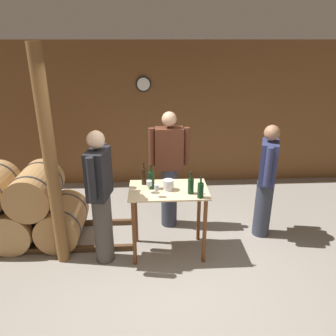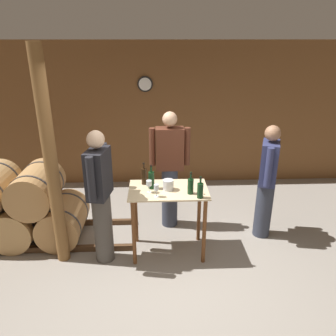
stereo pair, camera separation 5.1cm
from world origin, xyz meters
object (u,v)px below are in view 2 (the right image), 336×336
object	(u,v)px
wine_bottle_far_left	(144,176)
person_host	(267,180)
wooden_post	(51,163)
wine_bottle_center	(191,186)
wine_glass_near_center	(156,188)
wine_glass_near_left	(149,184)
person_visitor_bearded	(100,196)
wine_bottle_left	(151,180)
wine_bottle_right	(200,190)
person_visitor_with_scarf	(170,168)
ice_bucket	(168,185)

from	to	relation	value
wine_bottle_far_left	person_host	xyz separation A→B (m)	(1.70, 0.18, -0.18)
wooden_post	wine_bottle_far_left	distance (m)	1.15
wooden_post	wine_bottle_center	size ratio (longest dim) A/B	9.42
wine_glass_near_center	wooden_post	bearing A→B (deg)	175.34
wooden_post	wine_glass_near_left	world-z (taller)	wooden_post
wine_bottle_center	wine_glass_near_left	world-z (taller)	wine_bottle_center
wooden_post	person_visitor_bearded	bearing A→B (deg)	-2.66
wine_bottle_left	wine_bottle_center	size ratio (longest dim) A/B	1.11
wine_bottle_far_left	wine_bottle_right	size ratio (longest dim) A/B	1.11
wine_bottle_left	wine_bottle_right	xyz separation A→B (m)	(0.58, -0.29, -0.02)
wine_bottle_left	person_host	bearing A→B (deg)	11.17
wine_bottle_left	person_visitor_bearded	world-z (taller)	person_visitor_bearded
wine_bottle_right	person_visitor_bearded	world-z (taller)	person_visitor_bearded
person_host	person_visitor_bearded	size ratio (longest dim) A/B	0.95
wine_bottle_right	wine_glass_near_center	size ratio (longest dim) A/B	1.71
wine_bottle_right	wine_glass_near_left	size ratio (longest dim) A/B	1.71
wine_bottle_center	wine_glass_near_left	bearing A→B (deg)	174.00
person_visitor_with_scarf	wooden_post	bearing A→B (deg)	-150.84
wine_bottle_left	wine_glass_near_center	xyz separation A→B (m)	(0.06, -0.24, -0.00)
wine_bottle_far_left	wine_bottle_center	xyz separation A→B (m)	(0.58, -0.31, -0.01)
wine_bottle_right	wine_glass_near_center	world-z (taller)	wine_bottle_right
wine_bottle_far_left	person_visitor_bearded	world-z (taller)	person_visitor_bearded
wine_bottle_left	wine_glass_near_left	world-z (taller)	wine_bottle_left
wine_bottle_right	ice_bucket	world-z (taller)	wine_bottle_right
wine_glass_near_left	ice_bucket	world-z (taller)	wine_glass_near_left
wine_glass_near_center	ice_bucket	size ratio (longest dim) A/B	1.20
wine_bottle_right	wine_glass_near_left	world-z (taller)	wine_bottle_right
wooden_post	wine_bottle_left	world-z (taller)	wooden_post
person_visitor_with_scarf	person_visitor_bearded	xyz separation A→B (m)	(-0.89, -0.83, -0.02)
wooden_post	wine_bottle_far_left	size ratio (longest dim) A/B	8.89
ice_bucket	person_visitor_with_scarf	bearing A→B (deg)	85.84
wine_glass_near_left	person_visitor_bearded	bearing A→B (deg)	-175.61
ice_bucket	person_visitor_with_scarf	xyz separation A→B (m)	(0.05, 0.72, -0.06)
ice_bucket	wine_glass_near_left	bearing A→B (deg)	-164.87
wine_bottle_far_left	person_host	distance (m)	1.72
wooden_post	wine_bottle_left	bearing A→B (deg)	6.65
wine_bottle_center	person_host	world-z (taller)	person_host
wine_bottle_center	person_visitor_with_scarf	distance (m)	0.87
ice_bucket	wine_glass_near_center	bearing A→B (deg)	-128.99
wooden_post	wine_glass_near_center	xyz separation A→B (m)	(1.24, -0.10, -0.30)
wine_bottle_left	wine_glass_near_left	distance (m)	0.12
person_visitor_with_scarf	wine_glass_near_center	bearing A→B (deg)	-102.64
wine_bottle_left	person_visitor_with_scarf	xyz separation A→B (m)	(0.26, 0.67, -0.11)
wine_bottle_far_left	wine_bottle_right	distance (m)	0.80
wine_bottle_right	wine_glass_near_center	distance (m)	0.53
wine_glass_near_center	wine_bottle_far_left	bearing A→B (deg)	112.77
wine_bottle_center	person_visitor_with_scarf	world-z (taller)	person_visitor_with_scarf
wine_glass_near_center	person_visitor_bearded	xyz separation A→B (m)	(-0.69, 0.08, -0.13)
wine_bottle_left	person_visitor_bearded	distance (m)	0.66
wine_bottle_center	person_visitor_with_scarf	xyz separation A→B (m)	(-0.22, 0.84, -0.10)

